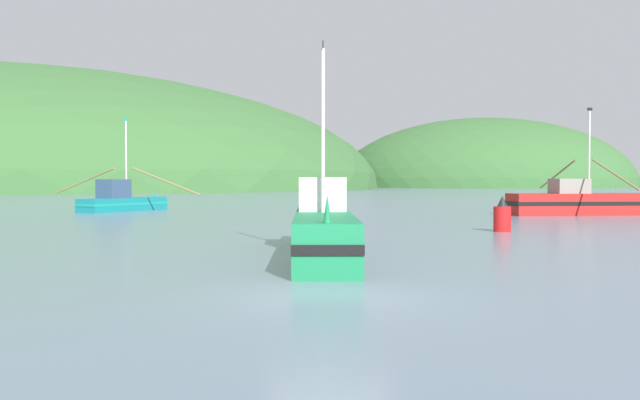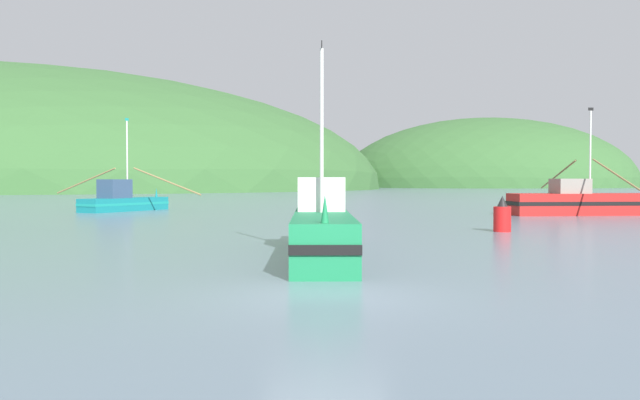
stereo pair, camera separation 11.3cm
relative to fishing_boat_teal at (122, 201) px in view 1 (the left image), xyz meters
name	(u,v)px [view 1 (the left image)]	position (x,y,z in m)	size (l,w,h in m)	color
ground_plane	(330,297)	(14.17, -38.84, -0.79)	(600.00, 600.00, 0.00)	slate
hill_far_center	(484,187)	(71.72, 165.82, -0.79)	(94.28, 75.42, 43.52)	#386633
hill_mid_left	(135,186)	(-51.47, 220.50, -0.79)	(130.02, 104.02, 60.41)	#47703D
fishing_boat_teal	(122,201)	(0.00, 0.00, 0.00)	(12.69, 7.75, 7.08)	#147F84
fishing_boat_red	(582,202)	(32.51, -6.66, 0.07)	(10.16, 13.83, 7.23)	red
fishing_boat_green	(323,229)	(14.28, -30.89, 0.03)	(1.88, 11.37, 6.77)	#197A47
channel_buoy	(502,217)	(22.84, -21.28, -0.10)	(0.80, 0.80, 1.66)	red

